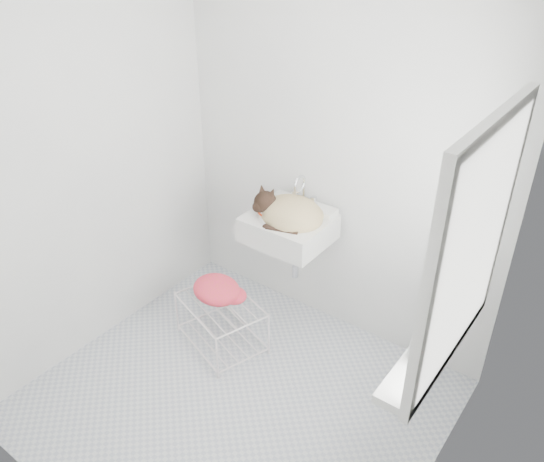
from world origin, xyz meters
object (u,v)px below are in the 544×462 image
Objects in this scene: wire_rack at (222,324)px; bottle_a at (418,362)px; bottle_b at (429,346)px; sink at (289,217)px; bottle_c at (443,327)px; cat at (289,213)px.

wire_rack is 1.59m from bottle_a.
bottle_b is (1.40, -0.18, 0.70)m from wire_rack.
bottle_c is at bearing -20.33° from sink.
sink is 0.05m from cat.
sink is 2.44× the size of bottle_b.
bottle_c is (1.16, -0.43, 0.00)m from sink.
bottle_b is 0.16m from bottle_c.
bottle_a reaches higher than bottle_b.
bottle_b is at bearing -90.00° from bottle_c.
bottle_a is 1.41× the size of bottle_c.
cat is 1.28m from bottle_b.
bottle_b is (0.00, 0.12, 0.00)m from bottle_a.
bottle_b reaches higher than sink.
wire_rack is 2.55× the size of bottle_a.
cat is 2.02× the size of bottle_a.
cat is 0.87m from wire_rack.
sink is 1.17× the size of cat.
bottle_c is (1.40, -0.02, 0.70)m from wire_rack.
bottle_b is at bearing 90.00° from bottle_a.
bottle_c is (0.00, 0.27, 0.00)m from bottle_a.
wire_rack is at bearing -125.29° from cat.
wire_rack is 3.60× the size of bottle_c.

